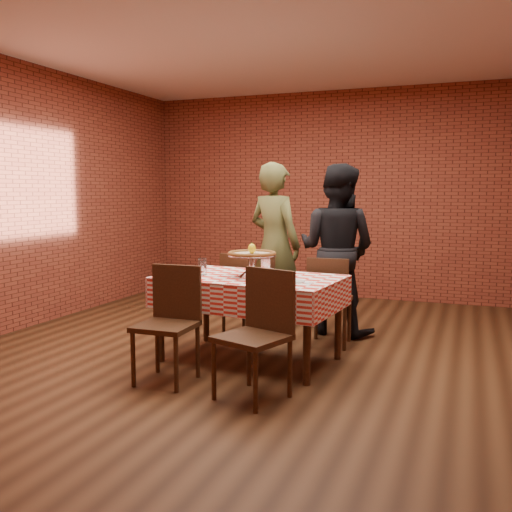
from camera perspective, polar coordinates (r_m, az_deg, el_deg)
name	(u,v)px	position (r m, az deg, el deg)	size (l,w,h in m)	color
ground	(262,350)	(5.41, 0.59, -9.54)	(6.00, 6.00, 0.00)	black
back_wall	(336,195)	(8.08, 8.08, 6.14)	(5.50, 5.50, 0.00)	maroon
table	(250,319)	(5.03, -0.61, -6.39)	(1.54, 0.92, 0.75)	#3E2512
tablecloth	(250,291)	(4.98, -0.62, -3.58)	(1.58, 0.96, 0.26)	red
pizza_stand	(252,266)	(4.92, -0.42, -1.00)	(0.43, 0.43, 0.19)	silver
pizza	(252,254)	(4.91, -0.42, 0.18)	(0.42, 0.42, 0.03)	beige
lemon	(252,249)	(4.90, -0.42, 0.76)	(0.07, 0.07, 0.09)	yellow
water_glass_left	(202,268)	(5.06, -5.46, -1.21)	(0.08, 0.08, 0.12)	white
water_glass_right	(203,265)	(5.27, -5.43, -0.89)	(0.08, 0.08, 0.12)	white
side_plate	(296,281)	(4.65, 4.09, -2.59)	(0.15, 0.15, 0.01)	white
sweetener_packet_a	(309,283)	(4.58, 5.39, -2.79)	(0.05, 0.04, 0.01)	white
sweetener_packet_b	(305,283)	(4.61, 5.03, -2.71)	(0.05, 0.04, 0.01)	white
condiment_caddy	(268,265)	(5.18, 1.23, -0.90)	(0.10, 0.08, 0.14)	silver
chair_near_left	(166,326)	(4.50, -9.13, -6.96)	(0.43, 0.43, 0.91)	#3E2512
chair_near_right	(252,336)	(4.09, -0.41, -8.08)	(0.45, 0.45, 0.93)	#3E2512
chair_far_left	(245,294)	(5.91, -1.07, -3.87)	(0.39, 0.39, 0.86)	#3E2512
chair_far_right	(330,301)	(5.56, 7.51, -4.52)	(0.40, 0.40, 0.88)	#3E2512
diner_olive	(275,245)	(6.27, 1.90, 1.14)	(0.66, 0.44, 1.82)	#4D4E27
diner_black	(337,249)	(5.99, 8.16, 0.66)	(0.87, 0.68, 1.79)	black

